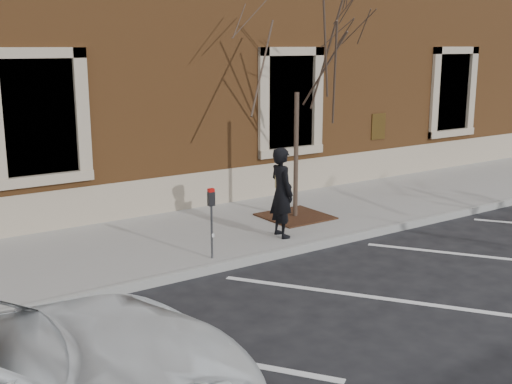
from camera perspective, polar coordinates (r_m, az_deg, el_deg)
ground at (r=11.62m, az=1.68°, el=-5.84°), size 120.00×120.00×0.00m
sidewalk_near at (r=12.99m, az=-2.88°, el=-3.48°), size 40.00×3.50×0.15m
curb_near at (r=11.56m, az=1.83°, el=-5.55°), size 40.00×0.12×0.15m
parking_stripes at (r=10.04m, az=9.20°, el=-9.07°), size 28.00×4.40×0.01m
building_civic at (r=17.85m, az=-13.47°, el=13.39°), size 40.00×8.62×8.00m
man at (r=12.15m, az=2.30°, el=-0.04°), size 0.48×0.67×1.73m
parking_meter at (r=10.90m, az=-3.99°, el=-1.62°), size 0.11×0.09×1.23m
tree_grate at (r=13.75m, az=3.50°, el=-2.17°), size 1.31×1.31×0.03m
sapling at (r=13.28m, az=3.70°, el=11.93°), size 2.89×2.89×4.81m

